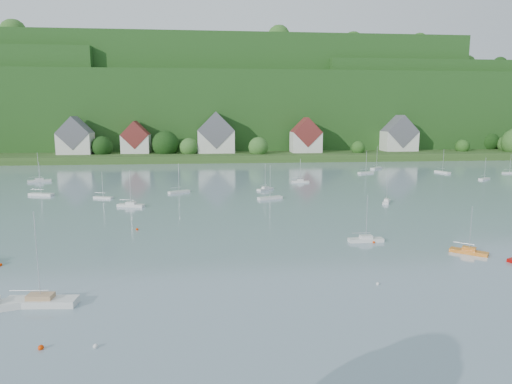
% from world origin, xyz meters
% --- Properties ---
extents(far_shore_strip, '(600.00, 60.00, 3.00)m').
position_xyz_m(far_shore_strip, '(0.00, 200.00, 1.50)').
color(far_shore_strip, '#2C4C1C').
rests_on(far_shore_strip, ground).
extents(forested_ridge, '(620.00, 181.22, 69.89)m').
position_xyz_m(forested_ridge, '(0.39, 268.57, 22.89)').
color(forested_ridge, '#183C13').
rests_on(forested_ridge, ground).
extents(village_building_0, '(14.00, 10.40, 16.00)m').
position_xyz_m(village_building_0, '(-55.00, 187.00, 9.51)').
color(village_building_0, silver).
rests_on(village_building_0, far_shore_strip).
extents(village_building_1, '(12.00, 9.36, 14.00)m').
position_xyz_m(village_building_1, '(-30.00, 189.00, 8.75)').
color(village_building_1, silver).
rests_on(village_building_1, far_shore_strip).
extents(village_building_2, '(16.00, 11.44, 18.00)m').
position_xyz_m(village_building_2, '(5.00, 188.00, 10.27)').
color(village_building_2, silver).
rests_on(village_building_2, far_shore_strip).
extents(village_building_3, '(13.00, 10.40, 15.50)m').
position_xyz_m(village_building_3, '(45.00, 186.00, 9.43)').
color(village_building_3, silver).
rests_on(village_building_3, far_shore_strip).
extents(village_building_4, '(15.00, 10.40, 16.50)m').
position_xyz_m(village_building_4, '(90.00, 190.00, 9.59)').
color(village_building_4, silver).
rests_on(village_building_4, far_shore_strip).
extents(near_sailboat_2, '(7.56, 2.66, 10.01)m').
position_xyz_m(near_sailboat_2, '(-15.90, 29.84, 0.50)').
color(near_sailboat_2, silver).
rests_on(near_sailboat_2, ground).
extents(near_sailboat_3, '(5.47, 1.58, 7.36)m').
position_xyz_m(near_sailboat_3, '(26.11, 50.12, 0.42)').
color(near_sailboat_3, silver).
rests_on(near_sailboat_3, ground).
extents(near_sailboat_5, '(4.77, 4.42, 6.87)m').
position_xyz_m(near_sailboat_5, '(38.71, 42.51, 0.40)').
color(near_sailboat_5, orange).
rests_on(near_sailboat_5, ground).
extents(mooring_buoy_0, '(0.49, 0.49, 0.49)m').
position_xyz_m(mooring_buoy_0, '(-12.65, 20.33, 0.00)').
color(mooring_buoy_0, '#E83400').
rests_on(mooring_buoy_0, ground).
extents(mooring_buoy_1, '(0.44, 0.44, 0.44)m').
position_xyz_m(mooring_buoy_1, '(-8.09, 20.14, 0.00)').
color(mooring_buoy_1, silver).
rests_on(mooring_buoy_1, ground).
extents(mooring_buoy_2, '(0.38, 0.38, 0.38)m').
position_xyz_m(mooring_buoy_2, '(27.11, 49.28, 0.00)').
color(mooring_buoy_2, '#E83400').
rests_on(mooring_buoy_2, ground).
extents(mooring_buoy_3, '(0.47, 0.47, 0.47)m').
position_xyz_m(mooring_buoy_3, '(-10.74, 61.25, 0.00)').
color(mooring_buoy_3, '#E83400').
rests_on(mooring_buoy_3, ground).
extents(mooring_buoy_4, '(0.40, 0.40, 0.40)m').
position_xyz_m(mooring_buoy_4, '(21.31, 31.99, 0.00)').
color(mooring_buoy_4, silver).
rests_on(mooring_buoy_4, ground).
extents(mooring_buoy_5, '(0.45, 0.45, 0.45)m').
position_xyz_m(mooring_buoy_5, '(-25.81, 43.70, 0.00)').
color(mooring_buoy_5, '#E83400').
rests_on(mooring_buoy_5, ground).
extents(far_sailboat_cluster, '(200.28, 74.86, 8.71)m').
position_xyz_m(far_sailboat_cluster, '(-0.50, 115.57, 0.37)').
color(far_sailboat_cluster, silver).
rests_on(far_sailboat_cluster, ground).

